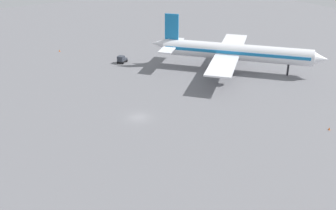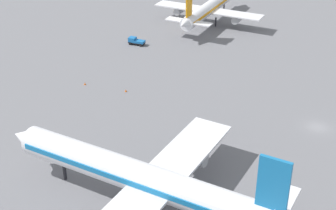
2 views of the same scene
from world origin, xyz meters
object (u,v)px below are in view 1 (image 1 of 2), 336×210
Objects in this scene: baggage_tug at (122,59)px; safety_cone_far_side at (60,51)px; safety_cone_mid_apron at (329,129)px; airplane_at_gate at (234,52)px.

safety_cone_far_side is at bearing -93.17° from baggage_tug.
safety_cone_mid_apron is 1.00× the size of safety_cone_far_side.
baggage_tug reaches higher than safety_cone_mid_apron.
safety_cone_far_side is (-85.87, -27.39, 0.00)m from safety_cone_mid_apron.
safety_cone_mid_apron is at bearing 72.65° from baggage_tug.
baggage_tug is 6.23× the size of safety_cone_mid_apron.
airplane_at_gate is at bearing 37.36° from safety_cone_far_side.
airplane_at_gate is 70.67× the size of safety_cone_far_side.
safety_cone_mid_apron is at bearing 17.69° from safety_cone_far_side.
airplane_at_gate reaches higher than safety_cone_mid_apron.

